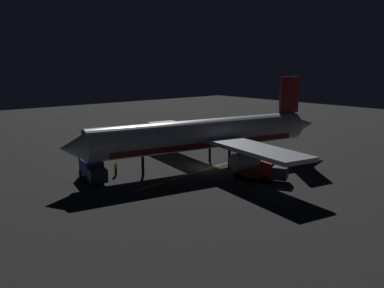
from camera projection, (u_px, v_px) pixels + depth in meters
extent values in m
cube|color=#313131|center=(203.00, 168.00, 56.87)|extent=(180.00, 180.00, 0.20)
cube|color=gold|center=(188.00, 175.00, 53.12)|extent=(3.14, 18.16, 0.01)
cylinder|color=silver|center=(203.00, 134.00, 55.97)|extent=(9.60, 32.58, 4.01)
cube|color=maroon|center=(203.00, 142.00, 56.18)|extent=(8.55, 27.76, 0.72)
cone|color=silver|center=(73.00, 147.00, 47.33)|extent=(4.43, 3.84, 3.93)
cone|color=silver|center=(301.00, 124.00, 64.90)|extent=(4.39, 5.36, 3.61)
cube|color=maroon|center=(289.00, 95.00, 62.61)|extent=(0.98, 3.61, 5.38)
cube|color=silver|center=(257.00, 150.00, 48.98)|extent=(15.30, 7.29, 0.50)
cylinder|color=slate|center=(245.00, 161.00, 49.27)|extent=(2.63, 3.52, 2.10)
cube|color=silver|center=(180.00, 128.00, 64.80)|extent=(15.30, 7.29, 0.50)
cylinder|color=slate|center=(176.00, 139.00, 63.85)|extent=(2.63, 3.52, 2.10)
cylinder|color=black|center=(143.00, 166.00, 52.18)|extent=(0.42, 0.42, 2.59)
cylinder|color=black|center=(229.00, 159.00, 55.87)|extent=(0.42, 0.42, 2.59)
cylinder|color=black|center=(210.00, 153.00, 59.94)|extent=(0.42, 0.42, 2.59)
cube|color=navy|center=(91.00, 168.00, 50.82)|extent=(4.64, 3.05, 1.99)
cube|color=#38383D|center=(98.00, 176.00, 48.21)|extent=(2.22, 2.36, 1.50)
cylinder|color=black|center=(95.00, 179.00, 49.70)|extent=(1.42, 2.46, 0.90)
cylinder|color=black|center=(89.00, 173.00, 52.32)|extent=(1.42, 2.46, 0.90)
cube|color=maroon|center=(253.00, 169.00, 50.70)|extent=(5.05, 4.04, 1.79)
cube|color=#38383D|center=(280.00, 172.00, 49.59)|extent=(2.53, 2.61, 1.50)
cylinder|color=black|center=(266.00, 177.00, 50.30)|extent=(1.89, 2.46, 0.90)
cylinder|color=black|center=(240.00, 175.00, 51.44)|extent=(1.89, 2.46, 0.90)
cylinder|color=black|center=(116.00, 172.00, 53.02)|extent=(0.32, 0.32, 0.85)
cylinder|color=yellow|center=(116.00, 166.00, 52.87)|extent=(0.40, 0.40, 0.65)
sphere|color=tan|center=(116.00, 162.00, 52.79)|extent=(0.24, 0.24, 0.24)
cone|color=#EA590F|center=(162.00, 184.00, 48.13)|extent=(0.36, 0.36, 0.55)
cube|color=black|center=(162.00, 186.00, 48.18)|extent=(0.50, 0.50, 0.03)
cone|color=#EA590F|center=(166.00, 179.00, 50.12)|extent=(0.36, 0.36, 0.55)
cube|color=black|center=(166.00, 181.00, 50.17)|extent=(0.50, 0.50, 0.03)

